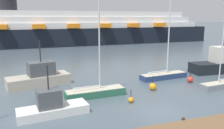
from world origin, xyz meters
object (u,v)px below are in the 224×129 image
(sailboat_0, at_px, (164,75))
(sailboat_3, at_px, (95,92))
(fishing_boat_1, at_px, (221,63))
(cruise_ship, at_px, (69,29))
(fishing_boat_2, at_px, (39,77))
(sailboat_1, at_px, (221,84))
(fishing_boat_0, at_px, (52,106))
(channel_buoy_2, at_px, (153,87))
(channel_buoy_0, at_px, (190,79))
(channel_buoy_1, at_px, (131,100))

(sailboat_0, bearing_deg, sailboat_3, -165.35)
(fishing_boat_1, xyz_separation_m, cruise_ship, (-16.08, 41.91, 3.08))
(sailboat_0, bearing_deg, cruise_ship, 92.44)
(fishing_boat_2, bearing_deg, sailboat_1, -35.34)
(sailboat_3, height_order, fishing_boat_0, sailboat_3)
(sailboat_0, xyz_separation_m, channel_buoy_2, (-3.68, -3.84, -0.15))
(sailboat_3, bearing_deg, channel_buoy_2, -4.20)
(cruise_ship, bearing_deg, sailboat_0, -83.54)
(fishing_boat_1, distance_m, cruise_ship, 44.99)
(fishing_boat_1, relative_size, fishing_boat_2, 1.20)
(fishing_boat_1, xyz_separation_m, fishing_boat_2, (-25.27, 1.36, -0.31))
(sailboat_1, height_order, channel_buoy_0, sailboat_1)
(sailboat_0, relative_size, sailboat_3, 1.19)
(sailboat_3, xyz_separation_m, channel_buoy_1, (2.74, -2.75, -0.22))
(sailboat_1, bearing_deg, channel_buoy_0, -62.75)
(fishing_boat_2, bearing_deg, sailboat_0, -21.46)
(channel_buoy_1, bearing_deg, sailboat_0, 41.45)
(cruise_ship, bearing_deg, sailboat_3, -96.75)
(sailboat_0, xyz_separation_m, fishing_boat_1, (9.82, 0.64, 0.79))
(channel_buoy_1, bearing_deg, fishing_boat_0, -176.02)
(channel_buoy_2, bearing_deg, sailboat_0, 46.24)
(channel_buoy_0, height_order, channel_buoy_1, channel_buoy_0)
(fishing_boat_0, bearing_deg, channel_buoy_2, -170.94)
(fishing_boat_0, bearing_deg, fishing_boat_1, -169.84)
(sailboat_0, height_order, fishing_boat_0, sailboat_0)
(fishing_boat_1, xyz_separation_m, channel_buoy_0, (-7.65, -3.22, -0.97))
(fishing_boat_1, bearing_deg, cruise_ship, 113.79)
(sailboat_3, relative_size, fishing_boat_2, 1.25)
(fishing_boat_0, bearing_deg, cruise_ship, -106.96)
(channel_buoy_2, distance_m, cruise_ship, 46.63)
(channel_buoy_0, relative_size, channel_buoy_2, 0.84)
(sailboat_0, height_order, fishing_boat_1, sailboat_0)
(channel_buoy_0, relative_size, cruise_ship, 0.02)
(channel_buoy_0, xyz_separation_m, cruise_ship, (-8.44, 45.12, 4.06))
(fishing_boat_0, relative_size, channel_buoy_1, 4.53)
(sailboat_1, relative_size, sailboat_3, 0.98)
(fishing_boat_2, bearing_deg, channel_buoy_0, -28.65)
(channel_buoy_2, height_order, cruise_ship, cruise_ship)
(channel_buoy_0, xyz_separation_m, channel_buoy_1, (-9.62, -4.00, -0.09))
(fishing_boat_2, bearing_deg, channel_buoy_1, -61.05)
(channel_buoy_0, xyz_separation_m, channel_buoy_2, (-5.85, -1.26, 0.03))
(fishing_boat_0, distance_m, channel_buoy_0, 17.46)
(fishing_boat_1, distance_m, fishing_boat_2, 25.31)
(sailboat_0, xyz_separation_m, cruise_ship, (-6.26, 42.54, 3.87))
(sailboat_3, xyz_separation_m, fishing_boat_1, (20.00, 4.46, 0.84))
(fishing_boat_1, xyz_separation_m, channel_buoy_2, (-13.50, -4.48, -0.94))
(sailboat_1, relative_size, fishing_boat_1, 1.02)
(sailboat_3, xyz_separation_m, channel_buoy_2, (6.50, -0.02, -0.10))
(fishing_boat_0, distance_m, fishing_boat_2, 9.11)
(sailboat_1, xyz_separation_m, fishing_boat_2, (-19.55, 7.60, 0.55))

